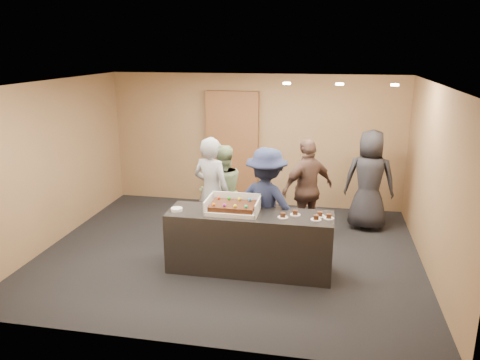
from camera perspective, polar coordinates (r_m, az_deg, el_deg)
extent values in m
plane|color=black|center=(7.70, -1.20, -8.72)|extent=(6.00, 6.00, 0.00)
plane|color=silver|center=(7.01, -1.33, 11.74)|extent=(6.00, 6.00, 0.00)
cube|color=olive|center=(9.64, 1.86, 4.81)|extent=(6.00, 0.04, 2.70)
cube|color=olive|center=(4.95, -7.36, -6.37)|extent=(6.00, 0.04, 2.70)
cube|color=olive|center=(8.38, -21.76, 1.95)|extent=(0.04, 5.00, 2.70)
cube|color=olive|center=(7.25, 22.60, -0.21)|extent=(0.04, 5.00, 2.70)
cube|color=black|center=(6.93, 1.16, -7.57)|extent=(2.40, 0.70, 0.90)
cube|color=brown|center=(9.67, -0.93, 3.82)|extent=(1.07, 0.15, 2.36)
cube|color=white|center=(6.80, -0.89, -3.70)|extent=(0.73, 0.51, 0.06)
cube|color=white|center=(6.86, -3.90, -2.94)|extent=(0.02, 0.51, 0.20)
cube|color=white|center=(6.71, 2.18, -3.33)|extent=(0.02, 0.51, 0.20)
cube|color=white|center=(7.01, -0.46, -2.38)|extent=(0.73, 0.02, 0.22)
cube|color=#321A0B|center=(6.78, -0.89, -3.18)|extent=(0.65, 0.44, 0.07)
sphere|color=#C63E17|center=(6.95, -2.61, -2.18)|extent=(0.05, 0.05, 0.05)
sphere|color=#1BA51B|center=(6.92, -1.35, -2.25)|extent=(0.05, 0.05, 0.05)
sphere|color=#FFFA1A|center=(6.89, -0.08, -2.33)|extent=(0.05, 0.05, 0.05)
sphere|color=#1B8AED|center=(6.86, 1.19, -2.41)|extent=(0.05, 0.05, 0.05)
sphere|color=orange|center=(6.67, -3.23, -3.00)|extent=(0.05, 0.05, 0.05)
sphere|color=purple|center=(6.63, -1.92, -3.08)|extent=(0.05, 0.05, 0.05)
sphere|color=#F6F41B|center=(6.60, -0.60, -3.17)|extent=(0.05, 0.05, 0.05)
sphere|color=#28C975|center=(6.57, 0.73, -3.25)|extent=(0.05, 0.05, 0.05)
cylinder|color=white|center=(6.92, -7.73, -3.56)|extent=(0.17, 0.17, 0.04)
cylinder|color=white|center=(6.63, 5.24, -4.53)|extent=(0.15, 0.15, 0.01)
cube|color=#321A0B|center=(6.62, 5.24, -4.26)|extent=(0.07, 0.06, 0.06)
cylinder|color=white|center=(6.75, 6.75, -4.21)|extent=(0.15, 0.15, 0.01)
cube|color=#321A0B|center=(6.73, 6.76, -3.94)|extent=(0.07, 0.06, 0.06)
cylinder|color=white|center=(6.60, 9.25, -4.78)|extent=(0.15, 0.15, 0.01)
cube|color=#321A0B|center=(6.59, 9.26, -4.50)|extent=(0.07, 0.06, 0.06)
cylinder|color=white|center=(6.74, 9.70, -4.35)|extent=(0.15, 0.15, 0.01)
cube|color=#321A0B|center=(6.73, 9.71, -4.08)|extent=(0.07, 0.06, 0.06)
cylinder|color=white|center=(6.68, 10.76, -4.60)|extent=(0.15, 0.15, 0.01)
cube|color=#321A0B|center=(6.67, 10.78, -4.33)|extent=(0.07, 0.06, 0.06)
imported|color=gray|center=(7.67, -3.47, -1.49)|extent=(0.78, 0.65, 1.84)
imported|color=gray|center=(8.02, -2.20, -1.45)|extent=(1.00, 0.94, 1.63)
imported|color=#1B223F|center=(7.19, 3.25, -3.00)|extent=(1.29, 0.98, 1.77)
imported|color=brown|center=(8.03, 8.22, -1.12)|extent=(1.06, 0.99, 1.76)
imported|color=#232327|center=(8.68, 15.49, -0.01)|extent=(0.94, 0.67, 1.82)
cylinder|color=#FFEAC6|center=(7.39, 5.72, 11.65)|extent=(0.12, 0.12, 0.03)
cylinder|color=#FFEAC6|center=(7.36, 12.05, 11.37)|extent=(0.12, 0.12, 0.03)
cylinder|color=#FFEAC6|center=(7.42, 18.35, 10.95)|extent=(0.12, 0.12, 0.03)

